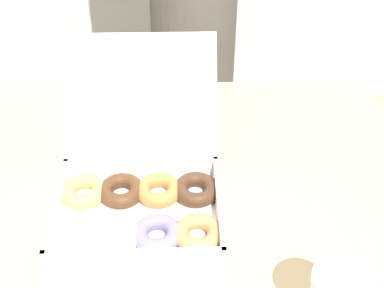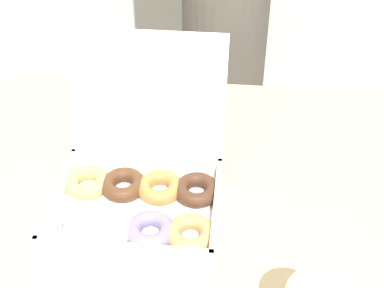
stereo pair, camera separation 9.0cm
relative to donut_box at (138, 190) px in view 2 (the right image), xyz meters
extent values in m
cube|color=white|center=(0.00, -0.03, -0.03)|extent=(0.29, 0.23, 0.01)
cube|color=white|center=(-0.14, -0.03, -0.01)|extent=(0.01, 0.23, 0.04)
cube|color=white|center=(0.14, -0.03, -0.01)|extent=(0.01, 0.23, 0.04)
cube|color=white|center=(0.00, -0.14, -0.01)|extent=(0.29, 0.01, 0.04)
cube|color=white|center=(0.00, 0.09, -0.01)|extent=(0.29, 0.01, 0.04)
cube|color=white|center=(0.00, 0.15, 0.11)|extent=(0.29, 0.13, 0.20)
torus|color=silver|center=(-0.10, -0.08, -0.02)|extent=(0.10, 0.10, 0.03)
torus|color=tan|center=(-0.10, 0.03, -0.02)|extent=(0.12, 0.12, 0.03)
torus|color=white|center=(-0.03, -0.08, -0.02)|extent=(0.12, 0.12, 0.03)
torus|color=#4C2D19|center=(-0.03, 0.03, -0.02)|extent=(0.10, 0.10, 0.03)
torus|color=slate|center=(0.03, -0.08, -0.02)|extent=(0.10, 0.10, 0.03)
torus|color=#A87038|center=(0.03, 0.03, -0.02)|extent=(0.12, 0.12, 0.03)
torus|color=#B27F4C|center=(0.10, -0.08, -0.02)|extent=(0.10, 0.10, 0.03)
torus|color=#422819|center=(0.10, 0.03, -0.02)|extent=(0.11, 0.11, 0.03)
cylinder|color=#4C4742|center=(0.12, 0.75, -0.28)|extent=(0.25, 0.25, 0.92)
camera|label=1|loc=(0.08, -0.69, 0.65)|focal=50.00mm
camera|label=2|loc=(0.17, -0.69, 0.65)|focal=50.00mm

